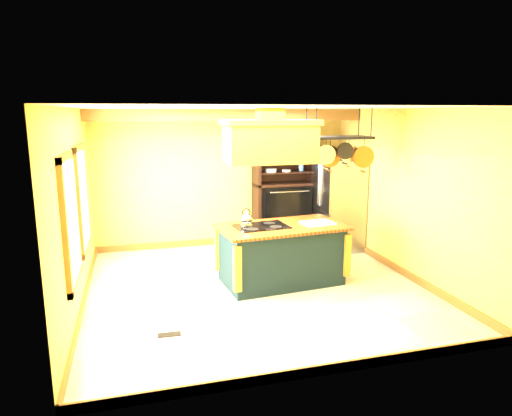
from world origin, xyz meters
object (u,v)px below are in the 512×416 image
pot_rack (339,146)px  refrigerator (338,205)px  range_hood (270,140)px  hutch (284,202)px  kitchen_island (281,254)px

pot_rack → refrigerator: bearing=63.5°
refrigerator → range_hood: bearing=-141.4°
pot_rack → hutch: bearing=94.2°
range_hood → refrigerator: bearing=38.6°
range_hood → pot_rack: 1.12m
pot_rack → hutch: (-0.16, 2.14, -1.28)m
kitchen_island → hutch: bearing=64.8°
kitchen_island → range_hood: range_hood is taller
kitchen_island → refrigerator: (1.65, 1.48, 0.40)m
range_hood → pot_rack: same height
range_hood → refrigerator: (1.85, 1.48, -1.37)m
pot_rack → hutch: 2.50m
pot_rack → refrigerator: 2.08m
kitchen_island → pot_rack: pot_rack is taller
kitchen_island → range_hood: 1.78m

